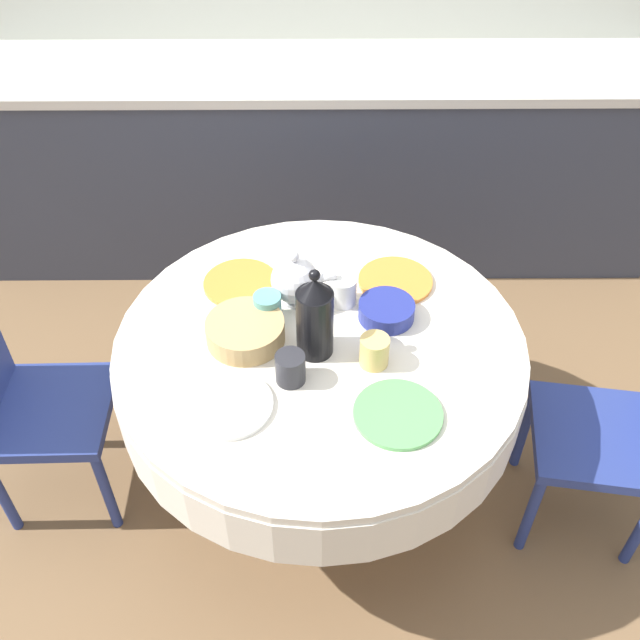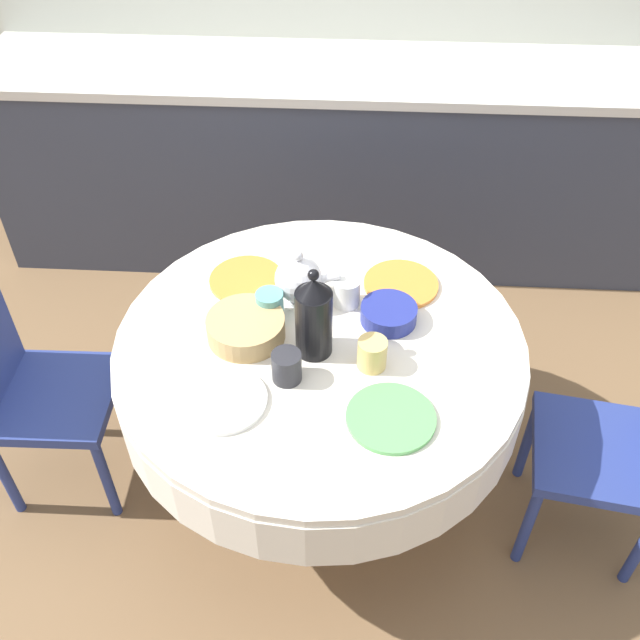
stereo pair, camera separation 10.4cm
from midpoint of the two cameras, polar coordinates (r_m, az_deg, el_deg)
ground_plane at (r=2.75m, az=-1.11°, el=-12.46°), size 12.00×12.00×0.00m
kitchen_counter at (r=3.51m, az=-1.05°, el=12.44°), size 3.24×0.64×0.95m
dining_table at (r=2.28m, az=-1.31°, el=-3.79°), size 1.28×1.28×0.73m
chair_left at (r=2.45m, az=22.22°, el=-7.85°), size 0.46×0.46×0.88m
chair_right at (r=2.56m, az=-23.86°, el=-5.69°), size 0.41×0.41×0.88m
plate_near_left at (r=2.02m, az=-8.77°, el=-6.76°), size 0.25×0.25×0.01m
cup_near_left at (r=2.04m, az=-3.84°, el=-3.89°), size 0.09×0.09×0.10m
plate_near_right at (r=1.98m, az=4.75°, el=-7.53°), size 0.25×0.25×0.01m
cup_near_right at (r=2.09m, az=2.95°, el=-2.53°), size 0.09×0.09×0.10m
plate_far_left at (r=2.40m, az=-7.59°, el=2.93°), size 0.25×0.25×0.01m
cup_far_left at (r=2.23m, az=-5.54°, el=0.96°), size 0.09×0.09×0.10m
plate_far_right at (r=2.39m, az=4.81°, el=3.12°), size 0.25×0.25×0.01m
cup_far_right at (r=2.28m, az=0.55°, el=2.33°), size 0.09×0.09×0.10m
coffee_carafe at (r=2.06m, az=-1.86°, el=0.20°), size 0.11×0.11×0.31m
teapot at (r=2.26m, az=-3.31°, el=3.17°), size 0.21×0.15×0.20m
bread_basket at (r=2.18m, az=-7.35°, el=-0.88°), size 0.24×0.24×0.07m
fruit_bowl at (r=2.25m, az=4.02°, el=0.72°), size 0.18×0.18×0.06m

